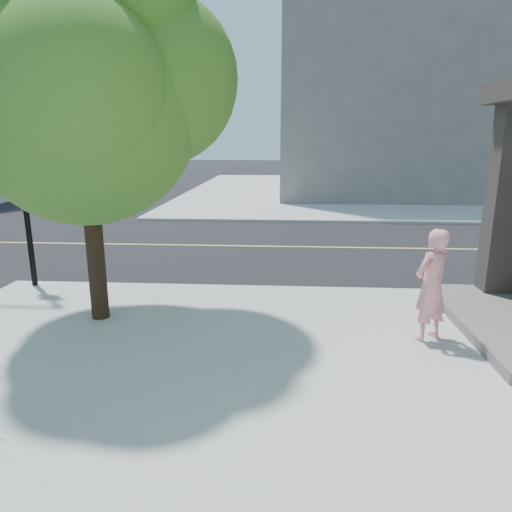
{
  "coord_description": "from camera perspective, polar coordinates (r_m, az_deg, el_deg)",
  "views": [
    {
      "loc": [
        5.34,
        -10.07,
        3.35
      ],
      "look_at": [
        4.81,
        -1.92,
        1.3
      ],
      "focal_mm": 32.48,
      "sensor_mm": 36.0,
      "label": 1
    }
  ],
  "objects": [
    {
      "name": "sidewalk_ne",
      "position": [
        32.77,
        18.3,
        7.65
      ],
      "size": [
        29.0,
        25.0,
        0.12
      ],
      "primitive_type": "cube",
      "color": "#AEAEAE",
      "rests_on": "ground"
    },
    {
      "name": "street_tree",
      "position": [
        8.67,
        -20.07,
        19.61
      ],
      "size": [
        4.88,
        4.44,
        6.48
      ],
      "rotation": [
        0.0,
        0.0,
        0.43
      ],
      "color": "black",
      "rests_on": "sidewalk_se"
    },
    {
      "name": "man_on_phone",
      "position": [
        8.06,
        20.76,
        -3.4
      ],
      "size": [
        0.82,
        0.76,
        1.87
      ],
      "primitive_type": "imported",
      "rotation": [
        0.0,
        0.0,
        3.75
      ],
      "color": "pink",
      "rests_on": "sidewalk_se"
    },
    {
      "name": "ground",
      "position": [
        11.88,
        -23.21,
        -3.45
      ],
      "size": [
        140.0,
        140.0,
        0.0
      ],
      "primitive_type": "plane",
      "color": "black",
      "rests_on": "ground"
    },
    {
      "name": "road_ew",
      "position": [
        15.87,
        -16.02,
        1.39
      ],
      "size": [
        140.0,
        9.0,
        0.01
      ],
      "primitive_type": "cube",
      "color": "black",
      "rests_on": "ground"
    },
    {
      "name": "filler_ne",
      "position": [
        33.43,
        19.95,
        19.8
      ],
      "size": [
        18.0,
        16.0,
        14.0
      ],
      "primitive_type": "cube",
      "color": "slate",
      "rests_on": "sidewalk_ne"
    }
  ]
}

